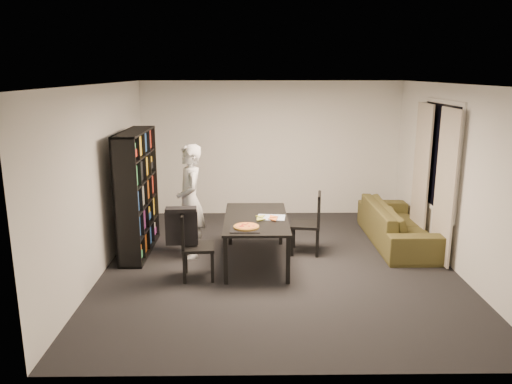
{
  "coord_description": "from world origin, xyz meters",
  "views": [
    {
      "loc": [
        -0.42,
        -6.88,
        2.77
      ],
      "look_at": [
        -0.33,
        0.21,
        1.05
      ],
      "focal_mm": 35.0,
      "sensor_mm": 36.0,
      "label": 1
    }
  ],
  "objects_px": {
    "pepperoni_pizza": "(246,227)",
    "person": "(190,201)",
    "chair_left": "(192,241)",
    "chair_right": "(312,219)",
    "bookshelf": "(137,193)",
    "baking_tray": "(245,229)",
    "sofa": "(398,224)",
    "dining_table": "(256,222)"
  },
  "relations": [
    {
      "from": "chair_left",
      "to": "dining_table",
      "type": "bearing_deg",
      "value": -61.35
    },
    {
      "from": "bookshelf",
      "to": "chair_right",
      "type": "bearing_deg",
      "value": -2.3
    },
    {
      "from": "bookshelf",
      "to": "sofa",
      "type": "distance_m",
      "value": 4.24
    },
    {
      "from": "baking_tray",
      "to": "dining_table",
      "type": "bearing_deg",
      "value": 74.49
    },
    {
      "from": "dining_table",
      "to": "chair_left",
      "type": "relative_size",
      "value": 1.78
    },
    {
      "from": "bookshelf",
      "to": "person",
      "type": "bearing_deg",
      "value": -13.36
    },
    {
      "from": "chair_left",
      "to": "person",
      "type": "height_order",
      "value": "person"
    },
    {
      "from": "chair_right",
      "to": "person",
      "type": "xyz_separation_m",
      "value": [
        -1.85,
        -0.09,
        0.32
      ]
    },
    {
      "from": "chair_right",
      "to": "pepperoni_pizza",
      "type": "distance_m",
      "value": 1.36
    },
    {
      "from": "pepperoni_pizza",
      "to": "dining_table",
      "type": "bearing_deg",
      "value": 75.03
    },
    {
      "from": "pepperoni_pizza",
      "to": "sofa",
      "type": "height_order",
      "value": "pepperoni_pizza"
    },
    {
      "from": "pepperoni_pizza",
      "to": "person",
      "type": "bearing_deg",
      "value": 136.24
    },
    {
      "from": "bookshelf",
      "to": "chair_left",
      "type": "relative_size",
      "value": 2.04
    },
    {
      "from": "dining_table",
      "to": "pepperoni_pizza",
      "type": "relative_size",
      "value": 4.73
    },
    {
      "from": "baking_tray",
      "to": "sofa",
      "type": "relative_size",
      "value": 0.18
    },
    {
      "from": "chair_left",
      "to": "chair_right",
      "type": "bearing_deg",
      "value": -65.67
    },
    {
      "from": "baking_tray",
      "to": "sofa",
      "type": "bearing_deg",
      "value": 29.16
    },
    {
      "from": "pepperoni_pizza",
      "to": "sofa",
      "type": "bearing_deg",
      "value": 28.44
    },
    {
      "from": "bookshelf",
      "to": "chair_right",
      "type": "relative_size",
      "value": 1.98
    },
    {
      "from": "bookshelf",
      "to": "baking_tray",
      "type": "xyz_separation_m",
      "value": [
        1.67,
        -1.07,
        -0.25
      ]
    },
    {
      "from": "chair_left",
      "to": "chair_right",
      "type": "height_order",
      "value": "chair_right"
    },
    {
      "from": "bookshelf",
      "to": "pepperoni_pizza",
      "type": "distance_m",
      "value": 1.98
    },
    {
      "from": "dining_table",
      "to": "baking_tray",
      "type": "height_order",
      "value": "baking_tray"
    },
    {
      "from": "pepperoni_pizza",
      "to": "sofa",
      "type": "distance_m",
      "value": 2.86
    },
    {
      "from": "person",
      "to": "baking_tray",
      "type": "bearing_deg",
      "value": 27.85
    },
    {
      "from": "person",
      "to": "chair_left",
      "type": "bearing_deg",
      "value": -8.93
    },
    {
      "from": "baking_tray",
      "to": "pepperoni_pizza",
      "type": "height_order",
      "value": "pepperoni_pizza"
    },
    {
      "from": "dining_table",
      "to": "baking_tray",
      "type": "distance_m",
      "value": 0.6
    },
    {
      "from": "dining_table",
      "to": "baking_tray",
      "type": "relative_size",
      "value": 4.14
    },
    {
      "from": "dining_table",
      "to": "pepperoni_pizza",
      "type": "xyz_separation_m",
      "value": [
        -0.14,
        -0.52,
        0.09
      ]
    },
    {
      "from": "bookshelf",
      "to": "sofa",
      "type": "relative_size",
      "value": 0.86
    },
    {
      "from": "person",
      "to": "bookshelf",
      "type": "bearing_deg",
      "value": -119.32
    },
    {
      "from": "person",
      "to": "chair_right",
      "type": "bearing_deg",
      "value": 76.82
    },
    {
      "from": "bookshelf",
      "to": "chair_right",
      "type": "xyz_separation_m",
      "value": [
        2.69,
        -0.11,
        -0.4
      ]
    },
    {
      "from": "bookshelf",
      "to": "pepperoni_pizza",
      "type": "bearing_deg",
      "value": -31.0
    },
    {
      "from": "dining_table",
      "to": "person",
      "type": "height_order",
      "value": "person"
    },
    {
      "from": "dining_table",
      "to": "chair_right",
      "type": "relative_size",
      "value": 1.73
    },
    {
      "from": "chair_right",
      "to": "pepperoni_pizza",
      "type": "height_order",
      "value": "chair_right"
    },
    {
      "from": "chair_left",
      "to": "sofa",
      "type": "height_order",
      "value": "chair_left"
    },
    {
      "from": "chair_left",
      "to": "sofa",
      "type": "relative_size",
      "value": 0.42
    },
    {
      "from": "bookshelf",
      "to": "chair_right",
      "type": "distance_m",
      "value": 2.72
    },
    {
      "from": "sofa",
      "to": "dining_table",
      "type": "bearing_deg",
      "value": 109.4
    }
  ]
}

